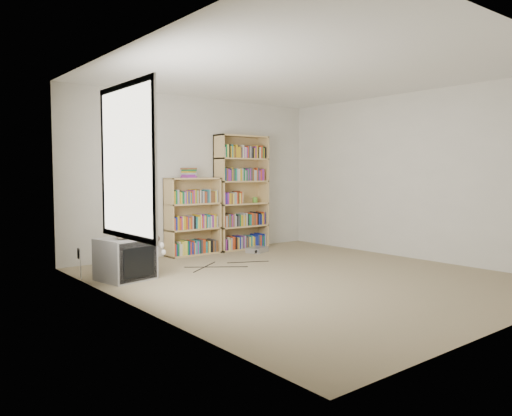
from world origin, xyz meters
TOP-DOWN VIEW (x-y plane):
  - floor at (0.00, 0.00)m, footprint 4.50×5.00m
  - wall_back at (0.00, 2.50)m, footprint 4.50×0.02m
  - wall_left at (-2.25, 0.00)m, footprint 0.02×5.00m
  - wall_right at (2.25, 0.00)m, footprint 0.02×5.00m
  - ceiling at (0.00, 0.00)m, footprint 4.50×5.00m
  - window at (-2.24, 0.20)m, footprint 0.02×1.22m
  - crt_tv at (-1.80, 1.27)m, footprint 0.67×0.63m
  - cat at (-1.72, 1.21)m, footprint 0.73×0.46m
  - bookcase_tall at (0.78, 2.36)m, footprint 0.96×0.30m
  - bookcase_short at (-0.19, 2.36)m, footprint 0.88×0.30m
  - book_stack at (-0.27, 2.32)m, footprint 0.18×0.24m
  - green_mug at (1.05, 2.34)m, footprint 0.08×0.08m
  - framed_print at (0.74, 2.44)m, footprint 0.15×0.05m
  - dvd_player at (0.76, 1.91)m, footprint 0.43×0.38m
  - wall_outlet at (-2.24, 1.61)m, footprint 0.01×0.08m
  - floor_cables at (-0.35, 1.33)m, footprint 1.20×0.70m

SIDE VIEW (x-z plane):
  - floor at x=0.00m, z-range -0.01..0.01m
  - floor_cables at x=-0.35m, z-range 0.00..0.01m
  - dvd_player at x=0.76m, z-range 0.00..0.08m
  - crt_tv at x=-1.80m, z-range 0.00..0.50m
  - wall_outlet at x=-2.24m, z-range 0.26..0.39m
  - bookcase_short at x=-0.19m, z-range -0.06..1.16m
  - cat at x=-1.72m, z-range 0.33..0.85m
  - green_mug at x=1.05m, z-range 0.78..0.88m
  - framed_print at x=0.74m, z-range 0.78..0.99m
  - bookcase_tall at x=0.78m, z-range -0.05..1.87m
  - wall_back at x=0.00m, z-range 0.00..2.50m
  - wall_left at x=-2.25m, z-range 0.00..2.50m
  - wall_right at x=2.25m, z-range 0.00..2.50m
  - book_stack at x=-0.27m, z-range 1.22..1.37m
  - window at x=-2.24m, z-range 0.64..2.16m
  - ceiling at x=0.00m, z-range 2.49..2.51m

